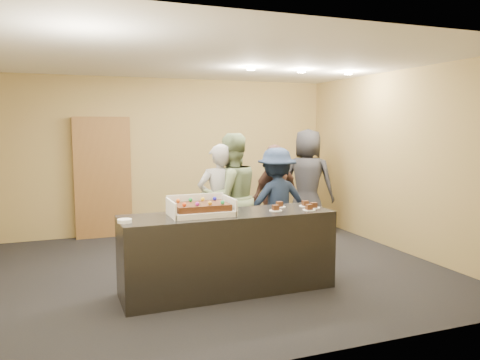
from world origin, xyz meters
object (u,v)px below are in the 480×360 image
Objects in this scene: cake_box at (200,211)px; person_navy_man at (277,202)px; storage_cabinet at (103,178)px; plate_stack at (125,221)px; person_server_grey at (219,204)px; person_dark_suit at (308,182)px; person_brown_extra at (276,197)px; serving_counter at (228,252)px; person_sage_man at (231,198)px; sheet_cake at (201,206)px.

person_navy_man is at bearing 37.98° from cake_box.
person_navy_man is (2.25, -2.06, -0.23)m from storage_cabinet.
storage_cabinet is at bearing 89.28° from plate_stack.
person_navy_man reaches higher than plate_stack.
person_server_grey is 2.21m from person_dark_suit.
person_brown_extra is (2.43, 1.59, -0.12)m from plate_stack.
serving_counter is 1.25m from plate_stack.
storage_cabinet is 1.14× the size of person_sage_man.
person_brown_extra is (0.85, 0.36, -0.09)m from person_sage_man.
person_brown_extra reaches higher than person_navy_man.
storage_cabinet reaches higher than cake_box.
person_dark_suit reaches higher than plate_stack.
person_server_grey is at bearing 41.16° from plate_stack.
sheet_cake is 1.88m from person_navy_man.
serving_counter is 0.63m from sheet_cake.
person_server_grey reaches higher than person_navy_man.
person_dark_suit is (2.52, 2.15, -0.03)m from cake_box.
person_navy_man is (0.72, 0.05, -0.11)m from person_sage_man.
serving_counter is 1.18× the size of storage_cabinet.
plate_stack is 0.08× the size of person_dark_suit.
person_navy_man reaches higher than cake_box.
serving_counter is 1.27m from person_sage_man.
serving_counter is 4.09× the size of sheet_cake.
storage_cabinet is 1.24× the size of person_server_grey.
storage_cabinet is at bearing -57.45° from person_brown_extra.
person_sage_man is 1.13× the size of person_navy_man.
person_brown_extra is (1.28, 1.48, 0.35)m from serving_counter.
serving_counter is 1.35× the size of person_sage_man.
person_server_grey is (0.26, 1.12, 0.37)m from serving_counter.
person_dark_suit is (2.21, 2.17, 0.46)m from serving_counter.
person_dark_suit is at bearing -157.56° from person_sage_man.
storage_cabinet reaches higher than plate_stack.
person_brown_extra is 0.88× the size of person_dark_suit.
plate_stack is 2.91m from person_brown_extra.
person_navy_man is (1.46, 1.14, -0.16)m from cake_box.
storage_cabinet is at bearing 26.93° from person_dark_suit.
cake_box is 1.17× the size of sheet_cake.
cake_box reaches higher than plate_stack.
plate_stack is at bearing -90.72° from storage_cabinet.
person_sage_man is (0.74, 1.09, -0.06)m from cake_box.
person_brown_extra is at bearing 48.36° from serving_counter.
cake_box is 1.24m from person_server_grey.
person_server_grey is 0.90× the size of person_dark_suit.
cake_box is at bearing 67.20° from person_server_grey.
plate_stack is 1.88m from person_server_grey.
person_dark_suit is (1.94, 1.06, 0.10)m from person_server_grey.
sheet_cake is (-0.00, -0.03, 0.05)m from cake_box.
plate_stack reaches higher than serving_counter.
plate_stack is (-0.84, -0.14, -0.03)m from cake_box.
storage_cabinet is at bearing -52.12° from person_server_grey.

